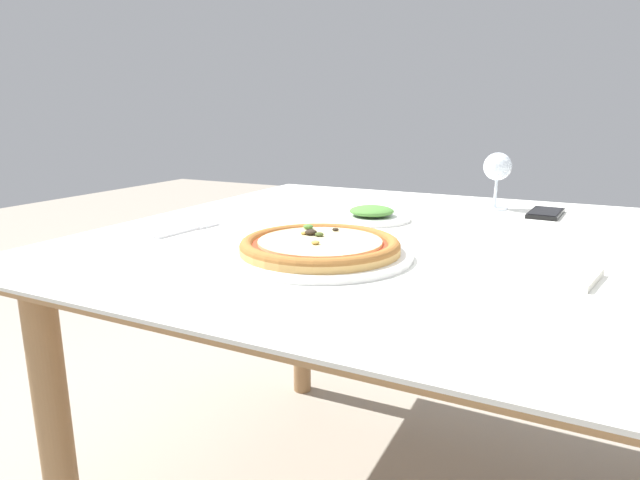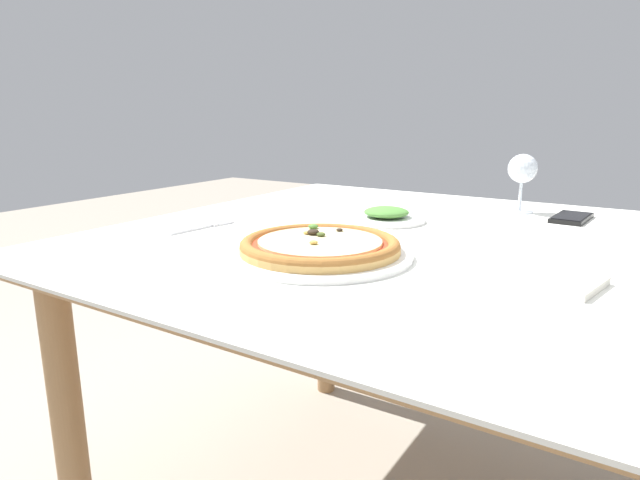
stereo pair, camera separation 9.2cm
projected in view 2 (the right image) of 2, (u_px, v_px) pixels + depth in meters
The scene contains 7 objects.
dining_table at pixel (435, 276), 1.06m from camera, with size 1.31×1.16×0.71m.
pizza_plate at pixel (320, 247), 0.92m from camera, with size 0.32×0.32×0.04m.
fork at pixel (203, 227), 1.15m from camera, with size 0.04×0.17×0.00m.
wine_glass_far_left at pixel (522, 171), 1.31m from camera, with size 0.07×0.07×0.14m.
cell_phone at pixel (572, 218), 1.24m from camera, with size 0.08×0.15×0.01m.
side_plate at pixel (386, 216), 1.22m from camera, with size 0.18×0.18×0.03m.
napkin_folded at pixel (544, 278), 0.79m from camera, with size 0.17×0.14×0.01m.
Camera 2 is at (0.35, -0.98, 0.95)m, focal length 30.00 mm.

